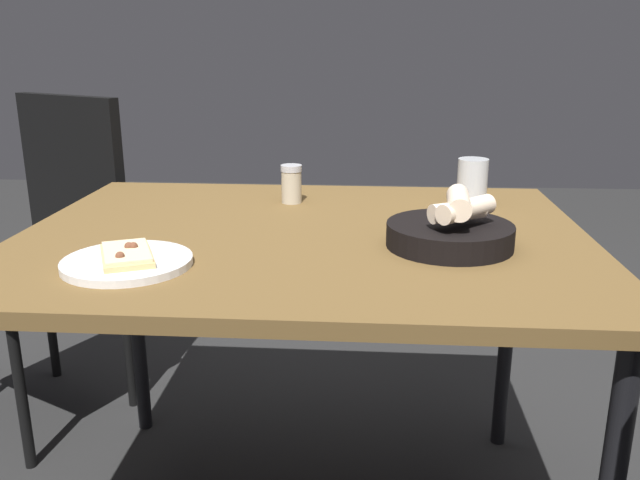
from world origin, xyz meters
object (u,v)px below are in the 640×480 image
Objects in this scene: pizza_plate at (127,261)px; chair_near at (50,241)px; beer_glass at (472,185)px; pepper_shaker at (291,186)px; dining_table at (303,259)px; bread_basket at (452,231)px.

chair_near reaches higher than pizza_plate.
beer_glass reaches higher than pepper_shaker.
chair_near is (-0.77, 0.27, -0.24)m from pepper_shaker.
bread_basket is (0.30, -0.09, 0.09)m from dining_table.
bread_basket is at bearing -28.57° from chair_near.
pizza_plate is 0.94× the size of bread_basket.
chair_near is at bearing 161.01° from pepper_shaker.
bread_basket is 0.25× the size of chair_near.
pepper_shaker is at bearing 135.46° from bread_basket.
chair_near is (-1.21, 0.26, -0.25)m from beer_glass.
bread_basket is at bearing -16.90° from dining_table.
dining_table is at bearing 40.38° from pizza_plate.
chair_near reaches higher than pepper_shaker.
beer_glass reaches higher than dining_table.
chair_near is at bearing 124.97° from pizza_plate.
pepper_shaker is at bearing -18.99° from chair_near.
pizza_plate is 0.61m from bread_basket.
dining_table is at bearing -32.26° from chair_near.
pepper_shaker is 0.85m from chair_near.
dining_table is at bearing -145.40° from beer_glass.
pizza_plate is 0.55m from pepper_shaker.
dining_table is 4.83× the size of bread_basket.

